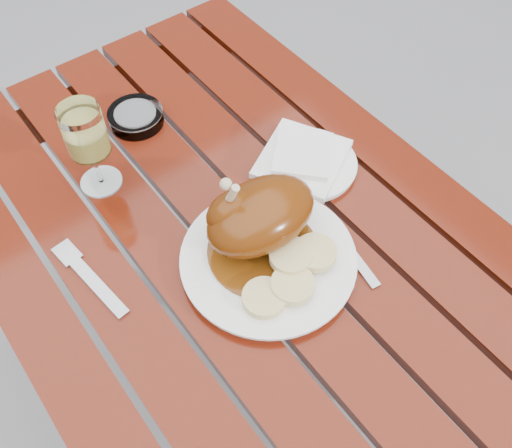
{
  "coord_description": "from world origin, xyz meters",
  "views": [
    {
      "loc": [
        -0.32,
        -0.48,
        1.57
      ],
      "look_at": [
        0.03,
        -0.03,
        0.78
      ],
      "focal_mm": 40.0,
      "sensor_mm": 36.0,
      "label": 1
    }
  ],
  "objects_px": {
    "dinner_plate": "(268,260)",
    "wine_glass": "(90,149)",
    "table": "(238,324)",
    "ashtray": "(136,117)",
    "side_plate": "(309,164)"
  },
  "relations": [
    {
      "from": "ashtray",
      "to": "dinner_plate",
      "type": "bearing_deg",
      "value": -89.51
    },
    {
      "from": "ashtray",
      "to": "wine_glass",
      "type": "bearing_deg",
      "value": -143.62
    },
    {
      "from": "table",
      "to": "ashtray",
      "type": "height_order",
      "value": "ashtray"
    },
    {
      "from": "dinner_plate",
      "to": "wine_glass",
      "type": "relative_size",
      "value": 1.63
    },
    {
      "from": "table",
      "to": "side_plate",
      "type": "height_order",
      "value": "side_plate"
    },
    {
      "from": "table",
      "to": "wine_glass",
      "type": "height_order",
      "value": "wine_glass"
    },
    {
      "from": "side_plate",
      "to": "wine_glass",
      "type": "bearing_deg",
      "value": 148.14
    },
    {
      "from": "dinner_plate",
      "to": "ashtray",
      "type": "distance_m",
      "value": 0.43
    },
    {
      "from": "dinner_plate",
      "to": "wine_glass",
      "type": "bearing_deg",
      "value": 112.74
    },
    {
      "from": "table",
      "to": "dinner_plate",
      "type": "relative_size",
      "value": 4.05
    },
    {
      "from": "side_plate",
      "to": "ashtray",
      "type": "height_order",
      "value": "ashtray"
    },
    {
      "from": "dinner_plate",
      "to": "wine_glass",
      "type": "distance_m",
      "value": 0.37
    },
    {
      "from": "side_plate",
      "to": "ashtray",
      "type": "distance_m",
      "value": 0.37
    },
    {
      "from": "dinner_plate",
      "to": "ashtray",
      "type": "relative_size",
      "value": 2.67
    },
    {
      "from": "dinner_plate",
      "to": "ashtray",
      "type": "bearing_deg",
      "value": 90.49
    }
  ]
}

